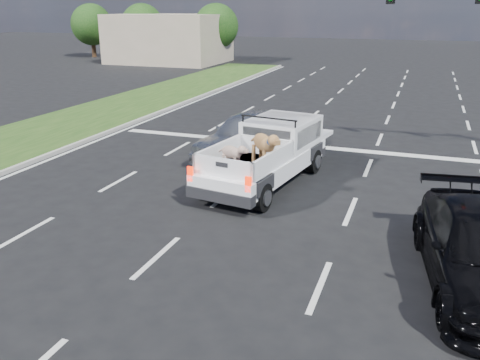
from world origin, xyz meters
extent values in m
plane|color=black|center=(0.00, 0.00, 0.00)|extent=(160.00, 160.00, 0.00)
cube|color=silver|center=(-5.25, 6.00, 0.01)|extent=(0.12, 60.00, 0.01)
cube|color=silver|center=(-1.75, 6.00, 0.01)|extent=(0.12, 60.00, 0.01)
cube|color=silver|center=(1.75, 6.00, 0.01)|extent=(0.12, 60.00, 0.01)
cube|color=silver|center=(-8.80, 6.00, 0.01)|extent=(0.15, 60.00, 0.01)
cube|color=silver|center=(0.00, 10.00, 0.01)|extent=(17.00, 0.45, 0.01)
cube|color=#1E4013|center=(-11.50, 6.00, 0.05)|extent=(5.00, 60.00, 0.10)
cube|color=#9E9B91|center=(-9.05, 6.00, 0.07)|extent=(0.15, 60.00, 0.14)
cube|color=tan|center=(-20.00, 36.00, 2.20)|extent=(10.00, 8.00, 4.40)
cylinder|color=#332114|center=(-30.00, 38.00, 1.08)|extent=(0.44, 0.44, 2.16)
sphere|color=#12370F|center=(-30.00, 38.00, 3.30)|extent=(4.20, 4.20, 4.20)
cylinder|color=#332114|center=(-24.00, 38.00, 1.08)|extent=(0.44, 0.44, 2.16)
sphere|color=#12370F|center=(-24.00, 38.00, 3.30)|extent=(4.20, 4.20, 4.20)
cylinder|color=#332114|center=(-16.00, 38.00, 1.08)|extent=(0.44, 0.44, 2.16)
sphere|color=#12370F|center=(-16.00, 38.00, 3.30)|extent=(4.20, 4.20, 4.20)
cylinder|color=black|center=(-2.15, 3.51, 0.38)|extent=(0.39, 0.79, 0.76)
cylinder|color=black|center=(-0.44, 3.24, 0.38)|extent=(0.39, 0.79, 0.76)
cylinder|color=black|center=(-1.58, 7.15, 0.38)|extent=(0.39, 0.79, 0.76)
cylinder|color=black|center=(0.13, 6.88, 0.38)|extent=(0.39, 0.79, 0.76)
cube|color=white|center=(-1.00, 5.24, 0.66)|extent=(2.68, 5.51, 0.52)
cube|color=white|center=(-0.81, 6.47, 1.34)|extent=(2.16, 2.54, 0.86)
cube|color=black|center=(-0.99, 5.36, 1.37)|extent=(1.53, 0.27, 0.62)
cylinder|color=black|center=(-0.97, 5.49, 1.97)|extent=(1.78, 0.32, 0.05)
cube|color=black|center=(-1.18, 4.09, 0.89)|extent=(2.14, 2.78, 0.06)
cube|color=white|center=(-2.02, 4.22, 1.18)|extent=(0.47, 2.52, 0.52)
cube|color=white|center=(-0.35, 3.96, 1.18)|extent=(0.47, 2.52, 0.52)
cube|color=white|center=(-1.37, 2.87, 1.18)|extent=(1.76, 0.35, 0.52)
cube|color=red|center=(-2.24, 2.79, 0.95)|extent=(0.17, 0.08, 0.40)
cube|color=red|center=(-0.57, 2.53, 0.95)|extent=(0.17, 0.08, 0.40)
cube|color=black|center=(-1.39, 2.73, 0.48)|extent=(1.94, 0.59, 0.30)
imported|color=silver|center=(-2.35, 7.77, 0.83)|extent=(3.13, 5.20, 1.66)
camera|label=1|loc=(3.20, -8.48, 5.04)|focal=38.00mm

